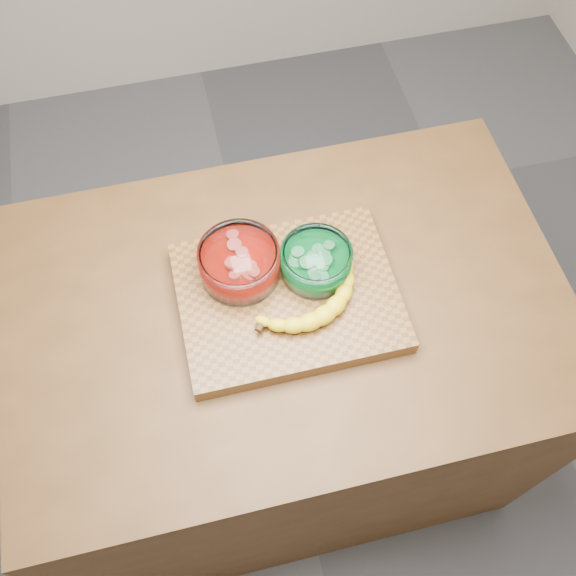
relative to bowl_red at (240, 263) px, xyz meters
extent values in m
plane|color=#4F4F53|center=(0.09, -0.07, -0.98)|extent=(3.50, 3.50, 0.00)
cube|color=#513318|center=(0.09, -0.07, -0.53)|extent=(1.20, 0.80, 0.90)
cube|color=brown|center=(0.09, -0.07, -0.06)|extent=(0.45, 0.35, 0.04)
cylinder|color=white|center=(0.00, 0.00, 0.00)|extent=(0.17, 0.17, 0.08)
cylinder|color=red|center=(0.00, 0.00, -0.01)|extent=(0.15, 0.15, 0.04)
cylinder|color=#FF5D50|center=(0.00, 0.00, 0.02)|extent=(0.14, 0.14, 0.02)
cylinder|color=white|center=(0.15, -0.03, 0.00)|extent=(0.15, 0.15, 0.07)
cylinder|color=#04812E|center=(0.15, -0.03, -0.01)|extent=(0.13, 0.13, 0.04)
cylinder|color=#5DC777|center=(0.15, -0.03, 0.02)|extent=(0.12, 0.12, 0.02)
camera|label=1|loc=(-0.06, -0.70, 1.12)|focal=40.00mm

